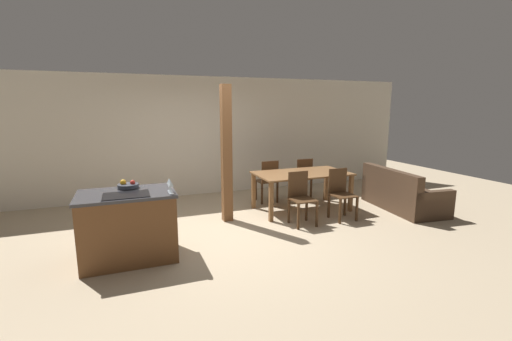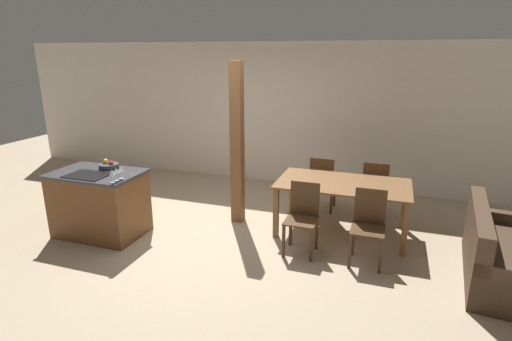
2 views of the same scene
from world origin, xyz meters
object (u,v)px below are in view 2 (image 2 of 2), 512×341
(fruit_bowl, at_px, (109,165))
(dining_chair_far_right, at_px, (375,188))
(dining_chair_near_left, at_px, (302,216))
(wine_glass_far, at_px, (120,169))
(couch, at_px, (504,258))
(dining_table, at_px, (343,189))
(wine_glass_near, at_px, (112,173))
(dining_chair_far_left, at_px, (322,182))
(timber_post, at_px, (237,145))
(wine_glass_middle, at_px, (116,171))
(dining_chair_near_right, at_px, (368,225))
(kitchen_island, at_px, (100,203))

(fruit_bowl, xyz_separation_m, dining_chair_far_right, (3.61, 1.66, -0.48))
(fruit_bowl, height_order, dining_chair_near_left, fruit_bowl)
(wine_glass_far, height_order, couch, wine_glass_far)
(wine_glass_far, height_order, dining_chair_far_right, wine_glass_far)
(dining_table, bearing_deg, wine_glass_near, -151.15)
(fruit_bowl, distance_m, dining_chair_far_left, 3.28)
(dining_chair_far_left, distance_m, timber_post, 1.58)
(fruit_bowl, height_order, dining_chair_far_left, fruit_bowl)
(dining_chair_far_right, bearing_deg, wine_glass_near, 35.53)
(dining_chair_far_left, bearing_deg, wine_glass_near, 44.16)
(dining_chair_near_left, relative_size, couch, 0.52)
(wine_glass_near, relative_size, dining_chair_far_right, 0.19)
(fruit_bowl, relative_size, couch, 0.16)
(couch, bearing_deg, wine_glass_middle, 105.16)
(fruit_bowl, xyz_separation_m, wine_glass_middle, (0.51, -0.48, 0.09))
(dining_chair_far_right, bearing_deg, dining_chair_near_right, 90.00)
(fruit_bowl, xyz_separation_m, couch, (5.11, 0.25, -0.69))
(dining_table, bearing_deg, kitchen_island, -160.31)
(dining_chair_near_right, distance_m, couch, 1.52)
(dining_table, height_order, couch, couch)
(dining_chair_near_right, bearing_deg, wine_glass_middle, -167.87)
(wine_glass_near, bearing_deg, kitchen_island, 148.70)
(dining_chair_near_left, height_order, timber_post, timber_post)
(fruit_bowl, relative_size, wine_glass_far, 1.63)
(dining_chair_far_left, bearing_deg, dining_table, 119.26)
(wine_glass_far, height_order, dining_chair_near_left, wine_glass_far)
(dining_table, distance_m, timber_post, 1.65)
(wine_glass_near, relative_size, wine_glass_middle, 1.00)
(dining_chair_far_left, relative_size, couch, 0.52)
(wine_glass_middle, bearing_deg, wine_glass_far, 90.00)
(dining_chair_far_right, xyz_separation_m, timber_post, (-1.96, -0.83, 0.72))
(wine_glass_near, bearing_deg, wine_glass_middle, 90.00)
(wine_glass_near, bearing_deg, fruit_bowl, 132.25)
(wine_glass_far, xyz_separation_m, dining_table, (2.69, 1.32, -0.40))
(kitchen_island, bearing_deg, dining_chair_far_left, 33.82)
(wine_glass_middle, distance_m, dining_chair_far_right, 3.81)
(dining_table, xyz_separation_m, couch, (1.91, -0.67, -0.39))
(fruit_bowl, distance_m, dining_chair_near_right, 3.65)
(fruit_bowl, xyz_separation_m, wine_glass_near, (0.51, -0.56, 0.09))
(dining_chair_far_right, distance_m, couch, 2.07)
(dining_chair_near_left, bearing_deg, dining_chair_near_right, 0.00)
(kitchen_island, xyz_separation_m, dining_chair_near_left, (2.82, 0.42, 0.02))
(kitchen_island, height_order, dining_chair_far_left, kitchen_island)
(kitchen_island, xyz_separation_m, dining_chair_far_right, (3.64, 1.89, 0.02))
(dining_chair_near_left, height_order, couch, dining_chair_near_left)
(dining_chair_far_left, bearing_deg, couch, 148.91)
(dining_table, relative_size, couch, 1.03)
(kitchen_island, distance_m, timber_post, 2.12)
(wine_glass_middle, bearing_deg, dining_chair_near_left, 16.30)
(fruit_bowl, height_order, dining_table, fruit_bowl)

